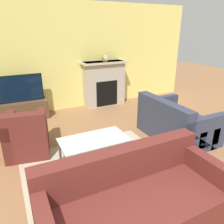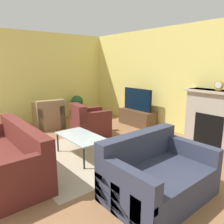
% 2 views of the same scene
% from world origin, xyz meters
% --- Properties ---
extents(wall_back, '(8.67, 0.06, 2.70)m').
position_xyz_m(wall_back, '(0.00, 4.89, 1.35)').
color(wall_back, '#EADB72').
rests_on(wall_back, ground_plane).
extents(area_rug, '(2.27, 1.79, 0.00)m').
position_xyz_m(area_rug, '(0.26, 1.98, 0.00)').
color(area_rug, '#B7A88E').
rests_on(area_rug, ground_plane).
extents(fireplace, '(1.24, 0.44, 1.23)m').
position_xyz_m(fireplace, '(1.59, 4.67, 0.64)').
color(fireplace, '#B2A899').
rests_on(fireplace, ground_plane).
extents(tv_stand, '(1.12, 0.45, 0.45)m').
position_xyz_m(tv_stand, '(-0.58, 4.56, 0.23)').
color(tv_stand, brown).
rests_on(tv_stand, ground_plane).
extents(tv, '(1.02, 0.06, 0.63)m').
position_xyz_m(tv, '(-0.58, 4.56, 0.76)').
color(tv, black).
rests_on(tv, tv_stand).
extents(couch_sectional, '(2.01, 0.89, 0.82)m').
position_xyz_m(couch_sectional, '(0.18, 0.79, 0.29)').
color(couch_sectional, '#5B231E').
rests_on(couch_sectional, ground_plane).
extents(couch_loveseat, '(0.99, 1.43, 0.82)m').
position_xyz_m(couch_loveseat, '(2.04, 2.23, 0.29)').
color(couch_loveseat, '#33384C').
rests_on(couch_loveseat, ground_plane).
extents(armchair_accent, '(0.83, 0.95, 0.82)m').
position_xyz_m(armchair_accent, '(-0.66, 2.94, 0.30)').
color(armchair_accent, '#5B231E').
rests_on(armchair_accent, ground_plane).
extents(coffee_table, '(1.07, 0.59, 0.42)m').
position_xyz_m(coffee_table, '(0.26, 2.13, 0.38)').
color(coffee_table, '#333338').
rests_on(coffee_table, ground_plane).
extents(mantel_clock, '(0.17, 0.07, 0.20)m').
position_xyz_m(mantel_clock, '(1.64, 4.67, 1.33)').
color(mantel_clock, '#B79338').
rests_on(mantel_clock, fireplace).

